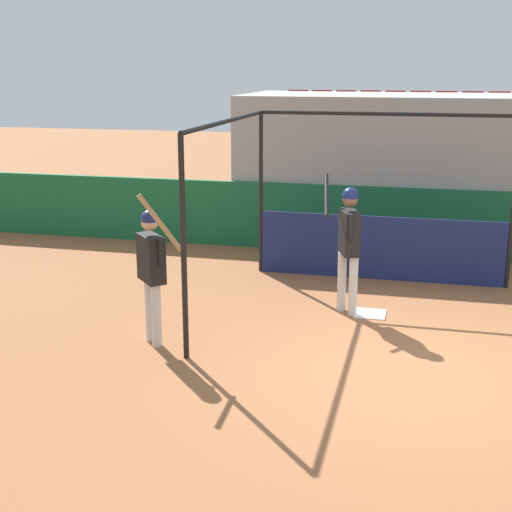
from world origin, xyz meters
name	(u,v)px	position (x,y,z in m)	size (l,w,h in m)	color
ground_plane	(415,376)	(0.00, 0.00, 0.00)	(60.00, 60.00, 0.00)	#935B38
outfield_wall	(425,223)	(0.00, 5.56, 0.65)	(24.00, 0.12, 1.30)	#196038
bleacher_section	(429,167)	(0.00, 7.23, 1.49)	(7.60, 3.20, 2.98)	#9E9E99
batting_cage	(378,219)	(-0.72, 3.14, 1.19)	(4.20, 4.07, 2.80)	black
home_plate	(370,314)	(-0.70, 2.04, 0.01)	(0.44, 0.44, 0.02)	white
player_batter	(348,237)	(-1.06, 2.05, 1.14)	(0.64, 0.82, 1.98)	silver
player_waiting	(152,264)	(-3.35, 0.24, 1.08)	(0.75, 0.64, 2.04)	silver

